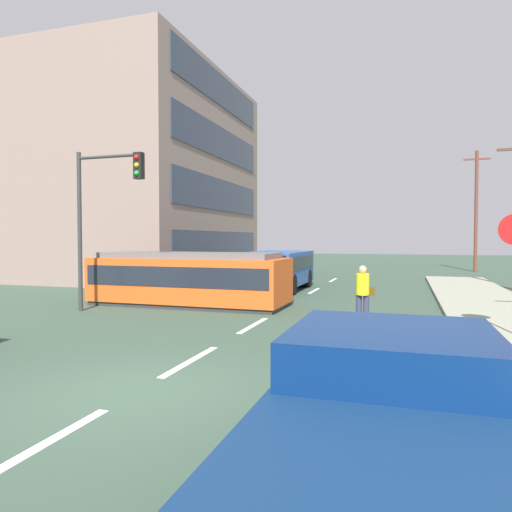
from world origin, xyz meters
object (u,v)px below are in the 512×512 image
object	(u,v)px
streetcar_tram	(189,278)
parked_sedan_far	(244,270)
pickup_truck_parked	(390,426)
pedestrian_crossing	(363,291)
traffic_light_mast	(103,201)
utility_pole_far	(476,209)
parked_sedan_mid	(196,278)
city_bus	(277,268)

from	to	relation	value
streetcar_tram	parked_sedan_far	distance (m)	10.04
pickup_truck_parked	pedestrian_crossing	bearing A→B (deg)	96.25
streetcar_tram	traffic_light_mast	xyz separation A→B (m)	(-1.94, -2.34, 2.68)
pedestrian_crossing	parked_sedan_far	size ratio (longest dim) A/B	0.37
parked_sedan_far	utility_pole_far	world-z (taller)	utility_pole_far
streetcar_tram	parked_sedan_mid	size ratio (longest dim) A/B	1.60
traffic_light_mast	city_bus	bearing A→B (deg)	65.73
city_bus	pedestrian_crossing	xyz separation A→B (m)	(4.65, -7.94, -0.09)
pickup_truck_parked	parked_sedan_mid	xyz separation A→B (m)	(-8.94, 15.27, -0.17)
parked_sedan_mid	utility_pole_far	world-z (taller)	utility_pole_far
city_bus	parked_sedan_mid	size ratio (longest dim) A/B	1.20
pedestrian_crossing	utility_pole_far	xyz separation A→B (m)	(6.04, 24.38, 3.66)
parked_sedan_mid	pickup_truck_parked	bearing A→B (deg)	-59.65
utility_pole_far	city_bus	bearing A→B (deg)	-123.03
city_bus	pickup_truck_parked	bearing A→B (deg)	-71.71
parked_sedan_mid	pedestrian_crossing	bearing A→B (deg)	-37.52
pickup_truck_parked	parked_sedan_mid	world-z (taller)	pickup_truck_parked
pickup_truck_parked	parked_sedan_far	bearing A→B (deg)	112.34
pickup_truck_parked	traffic_light_mast	bearing A→B (deg)	136.14
parked_sedan_mid	parked_sedan_far	bearing A→B (deg)	88.02
city_bus	traffic_light_mast	distance (m)	9.32
streetcar_tram	parked_sedan_mid	distance (m)	4.27
pedestrian_crossing	pickup_truck_parked	world-z (taller)	pedestrian_crossing
pedestrian_crossing	parked_sedan_far	xyz separation A→B (m)	(-7.73, 12.08, -0.32)
pickup_truck_parked	parked_sedan_mid	bearing A→B (deg)	120.35
streetcar_tram	pickup_truck_parked	world-z (taller)	streetcar_tram
traffic_light_mast	pedestrian_crossing	bearing A→B (deg)	1.46
streetcar_tram	utility_pole_far	size ratio (longest dim) A/B	0.81
streetcar_tram	traffic_light_mast	distance (m)	4.05
utility_pole_far	parked_sedan_far	bearing A→B (deg)	-138.22
city_bus	pickup_truck_parked	xyz separation A→B (m)	(5.66, -17.11, -0.24)
streetcar_tram	traffic_light_mast	size ratio (longest dim) A/B	1.36
pickup_truck_parked	utility_pole_far	xyz separation A→B (m)	(5.03, 33.55, 3.81)
pickup_truck_parked	parked_sedan_far	distance (m)	22.98
pedestrian_crossing	parked_sedan_mid	distance (m)	10.01
streetcar_tram	city_bus	xyz separation A→B (m)	(1.73, 5.80, 0.05)
streetcar_tram	pedestrian_crossing	world-z (taller)	streetcar_tram
city_bus	streetcar_tram	bearing A→B (deg)	-106.62
utility_pole_far	parked_sedan_mid	bearing A→B (deg)	-127.39
city_bus	parked_sedan_mid	distance (m)	3.79
streetcar_tram	parked_sedan_mid	xyz separation A→B (m)	(-1.55, 3.96, -0.37)
traffic_light_mast	utility_pole_far	size ratio (longest dim) A/B	0.60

